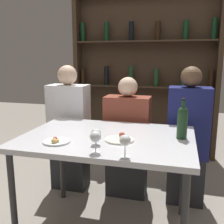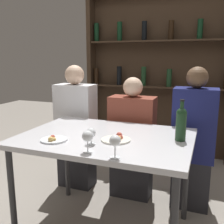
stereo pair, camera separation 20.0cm
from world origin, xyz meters
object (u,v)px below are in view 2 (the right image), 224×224
(wine_glass_0, at_px, (88,137))
(food_plate_0, at_px, (54,139))
(wine_glass_2, at_px, (115,142))
(seated_person_right, at_px, (193,143))
(seated_person_center, at_px, (132,143))
(seated_person_left, at_px, (76,131))
(food_plate_1, at_px, (117,139))
(wine_glass_1, at_px, (91,133))
(wine_bottle, at_px, (181,122))

(wine_glass_0, distance_m, food_plate_0, 0.35)
(wine_glass_2, bearing_deg, seated_person_right, 69.44)
(food_plate_0, xyz_separation_m, seated_person_center, (0.31, 0.85, -0.25))
(seated_person_left, distance_m, seated_person_right, 1.16)
(food_plate_1, relative_size, seated_person_center, 0.18)
(wine_glass_1, bearing_deg, wine_glass_0, -72.64)
(wine_glass_0, bearing_deg, wine_glass_2, -9.11)
(food_plate_0, bearing_deg, wine_bottle, 21.21)
(wine_glass_2, xyz_separation_m, seated_person_right, (0.37, 0.99, -0.28))
(seated_person_left, xyz_separation_m, seated_person_center, (0.60, -0.00, -0.06))
(food_plate_1, bearing_deg, seated_person_left, 135.03)
(seated_person_right, bearing_deg, wine_glass_1, -126.17)
(seated_person_left, bearing_deg, wine_glass_0, -57.92)
(seated_person_right, bearing_deg, wine_glass_0, -120.07)
(wine_glass_0, xyz_separation_m, seated_person_center, (-0.00, 0.96, -0.33))
(seated_person_left, bearing_deg, wine_glass_1, -55.76)
(wine_glass_1, bearing_deg, seated_person_left, 124.24)
(wine_bottle, distance_m, wine_glass_2, 0.55)
(seated_person_left, distance_m, seated_person_center, 0.60)
(wine_glass_2, bearing_deg, wine_bottle, 55.91)
(seated_person_center, relative_size, seated_person_right, 0.92)
(wine_glass_0, distance_m, food_plate_1, 0.30)
(food_plate_0, bearing_deg, wine_glass_2, -16.08)
(food_plate_0, bearing_deg, wine_glass_1, 5.41)
(wine_glass_0, height_order, food_plate_0, wine_glass_0)
(seated_person_center, distance_m, seated_person_right, 0.56)
(wine_bottle, distance_m, seated_person_left, 1.26)
(wine_bottle, bearing_deg, seated_person_right, 83.46)
(wine_bottle, bearing_deg, seated_person_left, 154.15)
(wine_glass_0, distance_m, seated_person_left, 1.17)
(wine_bottle, relative_size, seated_person_right, 0.22)
(food_plate_1, distance_m, seated_person_left, 0.99)
(wine_bottle, xyz_separation_m, food_plate_0, (-0.81, -0.31, -0.12))
(wine_glass_1, relative_size, seated_person_right, 0.09)
(wine_bottle, height_order, wine_glass_1, wine_bottle)
(wine_bottle, xyz_separation_m, seated_person_right, (0.06, 0.53, -0.31))
(wine_glass_0, xyz_separation_m, wine_glass_1, (-0.04, 0.14, -0.02))
(seated_person_left, bearing_deg, wine_bottle, -25.85)
(wine_bottle, height_order, food_plate_1, wine_bottle)
(seated_person_left, height_order, seated_person_right, same)
(wine_bottle, height_order, seated_person_right, seated_person_right)
(wine_glass_1, height_order, seated_person_left, seated_person_left)
(seated_person_center, bearing_deg, food_plate_0, -110.34)
(wine_glass_1, bearing_deg, food_plate_1, 44.99)
(wine_glass_0, bearing_deg, food_plate_0, 160.04)
(wine_glass_2, height_order, food_plate_0, wine_glass_2)
(food_plate_1, bearing_deg, wine_bottle, 21.11)
(food_plate_1, relative_size, seated_person_left, 0.16)
(food_plate_1, xyz_separation_m, seated_person_left, (-0.69, 0.69, -0.19))
(wine_glass_1, xyz_separation_m, seated_person_center, (0.04, 0.82, -0.31))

